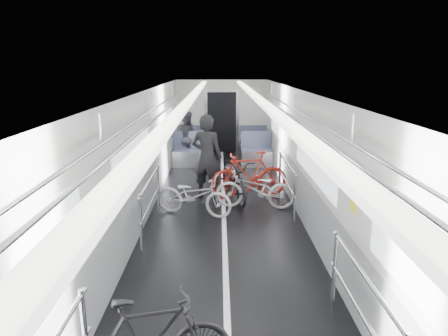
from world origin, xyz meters
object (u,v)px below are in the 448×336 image
object	(u,v)px
bike_left_far	(194,195)
bike_right_far	(249,175)
person_seated	(186,137)
bike_right_mid	(255,189)
bike_aisle	(234,179)
person_standing	(207,157)

from	to	relation	value
bike_left_far	bike_right_far	distance (m)	1.56
bike_left_far	person_seated	xyz separation A→B (m)	(-0.49, 4.36, 0.38)
bike_left_far	person_seated	size ratio (longest dim) A/B	0.99
bike_left_far	bike_right_mid	world-z (taller)	bike_right_mid
bike_right_mid	bike_aisle	distance (m)	0.73
bike_left_far	person_standing	distance (m)	1.21
bike_left_far	bike_aisle	bearing A→B (deg)	-22.47
person_seated	bike_left_far	bearing A→B (deg)	112.91
bike_right_far	bike_right_mid	bearing A→B (deg)	-5.43
person_seated	bike_aisle	bearing A→B (deg)	127.60
bike_aisle	person_seated	xyz separation A→B (m)	(-1.31, 3.40, 0.31)
bike_right_mid	person_standing	size ratio (longest dim) A/B	0.87
bike_right_far	person_standing	size ratio (longest dim) A/B	0.94
bike_right_far	person_standing	world-z (taller)	person_standing
bike_right_far	bike_aisle	xyz separation A→B (m)	(-0.33, -0.08, -0.06)
bike_right_far	bike_aisle	bearing A→B (deg)	-88.15
bike_right_far	person_seated	size ratio (longest dim) A/B	1.12
person_standing	bike_left_far	bearing A→B (deg)	93.70
bike_left_far	person_standing	bearing A→B (deg)	6.00
person_standing	bike_right_mid	bearing A→B (deg)	160.69
bike_right_far	bike_aisle	world-z (taller)	bike_right_far
bike_right_far	bike_aisle	size ratio (longest dim) A/B	0.99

